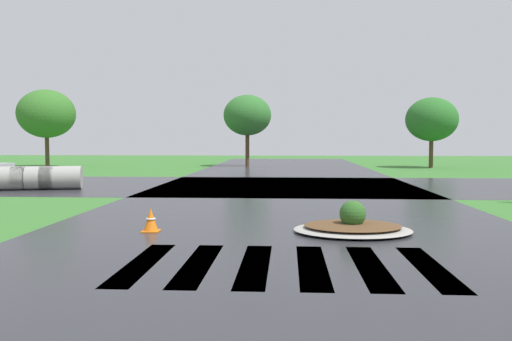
{
  "coord_description": "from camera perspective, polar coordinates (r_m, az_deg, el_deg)",
  "views": [
    {
      "loc": [
        0.06,
        -2.71,
        1.99
      ],
      "look_at": [
        -0.8,
        11.78,
        1.12
      ],
      "focal_mm": 37.49,
      "sensor_mm": 36.0,
      "label": 1
    }
  ],
  "objects": [
    {
      "name": "drainage_pipe_stack",
      "position": [
        22.49,
        -22.68,
        -0.74
      ],
      "size": [
        3.73,
        1.76,
        0.91
      ],
      "color": "#9E9B93",
      "rests_on": "ground"
    },
    {
      "name": "crosswalk_stripes",
      "position": [
        8.51,
        2.94,
        -10.05
      ],
      "size": [
        4.95,
        2.98,
        0.01
      ],
      "color": "white",
      "rests_on": "ground"
    },
    {
      "name": "asphalt_roadway",
      "position": [
        12.87,
        3.11,
        -5.45
      ],
      "size": [
        10.81,
        80.0,
        0.01
      ],
      "primitive_type": "cube",
      "color": "#2B2B30",
      "rests_on": "ground"
    },
    {
      "name": "traffic_cone",
      "position": [
        11.65,
        -11.16,
        -5.27
      ],
      "size": [
        0.36,
        0.36,
        0.51
      ],
      "color": "orange",
      "rests_on": "ground"
    },
    {
      "name": "background_treeline",
      "position": [
        37.3,
        3.42,
        5.93
      ],
      "size": [
        43.55,
        5.94,
        5.39
      ],
      "color": "#4C3823",
      "rests_on": "ground"
    },
    {
      "name": "median_island",
      "position": [
        11.54,
        10.27,
        -5.85
      ],
      "size": [
        2.5,
        2.09,
        0.68
      ],
      "color": "#9E9B93",
      "rests_on": "ground"
    },
    {
      "name": "asphalt_cross_road",
      "position": [
        22.54,
        3.24,
        -1.63
      ],
      "size": [
        90.0,
        9.73,
        0.01
      ],
      "primitive_type": "cube",
      "color": "#2B2B30",
      "rests_on": "ground"
    }
  ]
}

